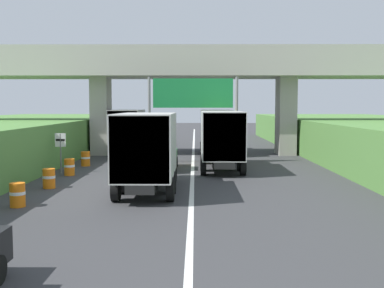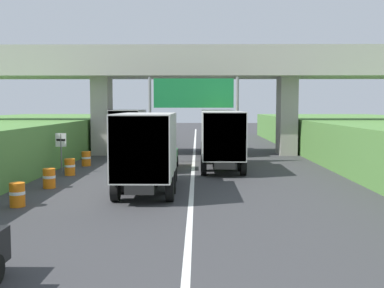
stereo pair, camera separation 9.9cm
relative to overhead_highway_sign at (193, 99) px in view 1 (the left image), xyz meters
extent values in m
cube|color=white|center=(0.00, -0.95, -4.18)|extent=(0.20, 92.26, 0.01)
cube|color=#ADA89E|center=(0.00, 5.58, 2.29)|extent=(40.00, 4.80, 1.10)
cube|color=#ADA89E|center=(0.00, 3.36, 3.39)|extent=(40.00, 0.36, 1.10)
cube|color=#ADA89E|center=(0.00, 7.80, 3.39)|extent=(40.00, 0.36, 1.10)
cube|color=#9F9A91|center=(-7.13, 5.58, -1.22)|extent=(1.30, 2.20, 5.93)
cube|color=#9F9A91|center=(7.13, 5.58, -1.22)|extent=(1.30, 2.20, 5.93)
cylinder|color=slate|center=(-2.85, 0.00, -1.37)|extent=(0.18, 0.18, 5.63)
cylinder|color=slate|center=(2.85, 0.00, -1.37)|extent=(0.18, 0.18, 5.63)
cube|color=#167238|center=(0.00, 0.00, 0.39)|extent=(5.20, 0.12, 1.90)
cube|color=white|center=(0.00, -0.01, 0.39)|extent=(4.89, 0.01, 1.67)
cylinder|color=slate|center=(-7.40, -4.53, -3.09)|extent=(0.08, 0.08, 2.20)
cube|color=white|center=(-7.40, -4.55, -2.34)|extent=(0.60, 0.03, 0.76)
cube|color=black|center=(-7.40, -4.56, -2.34)|extent=(0.50, 0.01, 0.12)
cube|color=black|center=(1.66, -2.96, -3.53)|extent=(1.10, 7.30, 0.36)
cube|color=gold|center=(1.66, -0.36, -2.30)|extent=(2.10, 2.10, 2.10)
cube|color=#2D3842|center=(1.66, 0.66, -2.00)|extent=(1.89, 0.06, 0.90)
cube|color=#B7B7B2|center=(1.66, -4.01, -2.05)|extent=(2.30, 5.20, 2.60)
cube|color=gray|center=(1.66, -6.59, -2.05)|extent=(2.21, 0.04, 2.50)
cylinder|color=black|center=(0.69, -0.36, -3.71)|extent=(0.30, 0.96, 0.96)
cylinder|color=black|center=(2.63, -0.36, -3.71)|extent=(0.30, 0.96, 0.96)
cylinder|color=black|center=(0.59, -5.44, -3.71)|extent=(0.30, 0.96, 0.96)
cylinder|color=black|center=(2.73, -5.44, -3.71)|extent=(0.30, 0.96, 0.96)
cylinder|color=black|center=(0.59, -3.75, -3.71)|extent=(0.30, 0.96, 0.96)
cylinder|color=black|center=(2.73, -3.75, -3.71)|extent=(0.30, 0.96, 0.96)
cube|color=black|center=(-5.24, 7.49, -3.53)|extent=(1.10, 7.30, 0.36)
cube|color=#233D9E|center=(-5.24, 10.09, -2.30)|extent=(2.10, 2.10, 2.10)
cube|color=#2D3842|center=(-5.24, 11.11, -2.00)|extent=(1.89, 0.06, 0.90)
cube|color=#B7B7B2|center=(-5.24, 6.44, -2.05)|extent=(2.30, 5.20, 2.60)
cube|color=gray|center=(-5.24, 3.86, -2.05)|extent=(2.21, 0.04, 2.50)
cylinder|color=black|center=(-6.21, 10.09, -3.71)|extent=(0.30, 0.96, 0.96)
cylinder|color=black|center=(-4.27, 10.09, -3.71)|extent=(0.30, 0.96, 0.96)
cylinder|color=black|center=(-6.31, 5.01, -3.71)|extent=(0.30, 0.96, 0.96)
cylinder|color=black|center=(-4.17, 5.01, -3.71)|extent=(0.30, 0.96, 0.96)
cylinder|color=black|center=(-6.31, 6.70, -3.71)|extent=(0.30, 0.96, 0.96)
cylinder|color=black|center=(-4.17, 6.70, -3.71)|extent=(0.30, 0.96, 0.96)
cube|color=black|center=(1.76, 6.66, -3.53)|extent=(1.10, 7.30, 0.36)
cube|color=#B2B5B7|center=(1.76, 9.26, -2.30)|extent=(2.10, 2.10, 2.10)
cube|color=#2D3842|center=(1.76, 10.28, -2.00)|extent=(1.89, 0.06, 0.90)
cube|color=#B2B5B7|center=(1.76, 5.61, -2.05)|extent=(2.30, 5.20, 2.60)
cube|color=gray|center=(1.76, 3.03, -2.05)|extent=(2.21, 0.04, 2.50)
cylinder|color=black|center=(0.79, 9.26, -3.71)|extent=(0.30, 0.96, 0.96)
cylinder|color=black|center=(2.73, 9.26, -3.71)|extent=(0.30, 0.96, 0.96)
cylinder|color=black|center=(0.69, 4.18, -3.71)|extent=(0.30, 0.96, 0.96)
cylinder|color=black|center=(2.83, 4.18, -3.71)|extent=(0.30, 0.96, 0.96)
cylinder|color=black|center=(0.69, 5.87, -3.71)|extent=(0.30, 0.96, 0.96)
cylinder|color=black|center=(2.83, 5.87, -3.71)|extent=(0.30, 0.96, 0.96)
cube|color=black|center=(-1.90, -9.99, -3.53)|extent=(1.10, 7.30, 0.36)
cube|color=silver|center=(-1.90, -7.39, -2.30)|extent=(2.10, 2.10, 2.10)
cube|color=#2D3842|center=(-1.90, -6.37, -2.00)|extent=(1.89, 0.06, 0.90)
cube|color=#B7B7B2|center=(-1.90, -11.04, -2.05)|extent=(2.30, 5.20, 2.60)
cube|color=gray|center=(-1.90, -13.62, -2.05)|extent=(2.21, 0.04, 2.50)
cylinder|color=black|center=(-2.87, -7.39, -3.71)|extent=(0.30, 0.96, 0.96)
cylinder|color=black|center=(-0.93, -7.39, -3.71)|extent=(0.30, 0.96, 0.96)
cylinder|color=black|center=(-2.97, -12.47, -3.71)|extent=(0.30, 0.96, 0.96)
cylinder|color=black|center=(-0.83, -12.47, -3.71)|extent=(0.30, 0.96, 0.96)
cylinder|color=black|center=(-2.97, -10.78, -3.71)|extent=(0.30, 0.96, 0.96)
cylinder|color=black|center=(-0.83, -10.78, -3.71)|extent=(0.30, 0.96, 0.96)
cube|color=#236B38|center=(-1.87, -3.09, -3.49)|extent=(1.76, 4.10, 0.76)
cube|color=#236B38|center=(-1.87, -3.24, -2.79)|extent=(1.56, 1.90, 0.64)
cube|color=#2D3842|center=(-1.87, -4.16, -2.79)|extent=(1.44, 0.06, 0.54)
cylinder|color=black|center=(-2.69, -1.82, -3.87)|extent=(0.22, 0.64, 0.64)
cylinder|color=black|center=(-1.05, -1.82, -3.87)|extent=(0.22, 0.64, 0.64)
cylinder|color=black|center=(-2.69, -4.36, -3.87)|extent=(0.22, 0.64, 0.64)
cylinder|color=black|center=(-1.05, -4.36, -3.87)|extent=(0.22, 0.64, 0.64)
cylinder|color=orange|center=(-6.46, -13.47, -3.74)|extent=(0.56, 0.56, 0.90)
cylinder|color=white|center=(-6.46, -13.47, -3.66)|extent=(0.57, 0.57, 0.12)
cylinder|color=orange|center=(-6.53, -9.50, -3.74)|extent=(0.56, 0.56, 0.90)
cylinder|color=white|center=(-6.53, -9.50, -3.66)|extent=(0.57, 0.57, 0.12)
cylinder|color=orange|center=(-6.66, -5.53, -3.74)|extent=(0.56, 0.56, 0.90)
cylinder|color=white|center=(-6.66, -5.53, -3.66)|extent=(0.57, 0.57, 0.12)
cylinder|color=orange|center=(-6.71, -1.56, -3.74)|extent=(0.56, 0.56, 0.90)
cylinder|color=white|center=(-6.71, -1.56, -3.66)|extent=(0.57, 0.57, 0.12)
camera|label=1|loc=(0.15, -30.65, -0.43)|focal=43.94mm
camera|label=2|loc=(0.25, -30.65, -0.43)|focal=43.94mm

